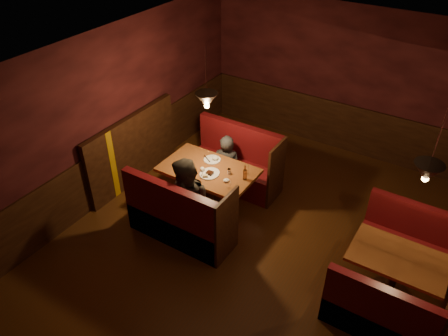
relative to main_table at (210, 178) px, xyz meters
The scene contains 9 objects.
room 1.14m from the main_table, 20.73° to the right, with size 6.02×7.02×2.92m.
main_table is the anchor object (origin of this frame).
main_bench_far 0.91m from the main_table, 88.98° to the left, with size 1.69×0.60×1.15m.
main_bench_near 0.91m from the main_table, 88.98° to the right, with size 1.69×0.60×1.15m.
second_table 3.09m from the main_table, ahead, with size 1.23×0.79×0.69m.
second_bench_far 3.18m from the main_table, ahead, with size 1.36×0.51×0.97m.
second_bench_near 3.26m from the main_table, 16.53° to the right, with size 1.36×0.51×0.97m.
diner_a 0.67m from the main_table, 97.19° to the left, with size 0.52×0.34×1.43m, color #2B2B2D.
diner_b 0.72m from the main_table, 86.55° to the right, with size 0.83×0.65×1.71m, color #29241E.
Camera 1 is at (2.00, -4.33, 4.88)m, focal length 35.00 mm.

